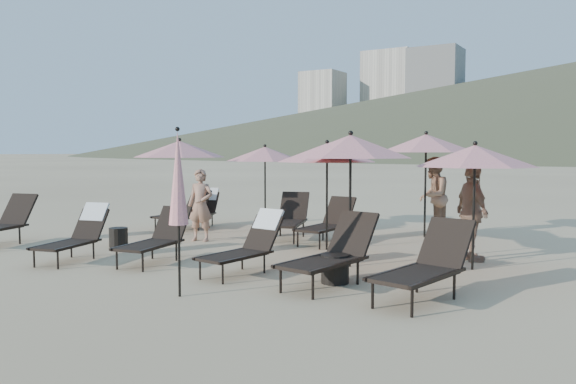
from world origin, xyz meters
The scene contains 24 objects.
ground centered at (0.00, 0.00, 0.00)m, with size 800.00×800.00×0.00m, color #D6BA8C.
hotel_skyline centered at (-93.62, 271.21, 24.18)m, with size 109.00×82.00×55.00m.
lounger_1 centered at (-3.41, -0.54, 0.49)m, with size 0.97×1.72×1.02m.
lounger_2 centered at (-1.95, 0.03, 0.45)m, with size 0.93×1.77×0.97m.
lounger_3 centered at (-0.02, 0.17, 0.49)m, with size 0.78×1.69×1.02m.
lounger_4 centered at (1.57, 0.13, 0.49)m, with size 0.95×1.91×1.06m.
lounger_5 centered at (3.05, 0.04, 0.49)m, with size 1.03×1.92×1.05m.
lounger_6 centered at (-4.58, 3.75, 0.46)m, with size 0.66×1.70×0.98m.
lounger_7 centered at (-4.44, 4.28, 0.48)m, with size 1.05×1.72×1.01m.
lounger_8 centered at (-1.36, 3.76, 0.48)m, with size 1.23×1.92×1.03m.
lounger_9 centered at (-0.26, 3.58, 0.46)m, with size 0.73×1.74×0.98m.
umbrella_open_0 centered at (-3.88, 2.82, 2.07)m, with size 2.18×2.18×2.35m.
umbrella_open_1 centered at (0.10, 2.82, 2.00)m, with size 2.10×2.10×2.26m.
umbrella_open_2 centered at (1.23, 1.52, 2.11)m, with size 2.21×2.21×2.38m.
umbrella_open_3 centered at (-2.74, 4.82, 1.95)m, with size 2.05×2.05×2.21m.
umbrella_open_4 centered at (1.30, 5.53, 2.21)m, with size 2.32×2.32×2.50m.
umbrella_open_5 centered at (3.14, 2.37, 1.94)m, with size 2.04×2.04×2.20m.
umbrella_closed_0 centered at (0.06, -1.58, 1.64)m, with size 0.28×0.28×2.36m.
umbrella_closed_1 centered at (-4.75, 3.69, 1.61)m, with size 0.27×0.27×2.31m.
side_table_0 centered at (-3.83, 0.83, 0.20)m, with size 0.39×0.39×0.41m, color black.
side_table_1 centered at (1.56, 0.27, 0.22)m, with size 0.43×0.43×0.44m, color black.
beachgoer_a centered at (-2.85, 2.35, 0.81)m, with size 0.59×0.39×1.63m, color #A27158.
beachgoer_b centered at (1.37, 5.94, 0.95)m, with size 0.92×0.72×1.89m, color #9D7051.
beachgoer_c centered at (2.94, 3.15, 0.90)m, with size 1.06×0.44×1.80m, color #A77B5E.
Camera 1 is at (5.35, -7.38, 2.02)m, focal length 35.00 mm.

